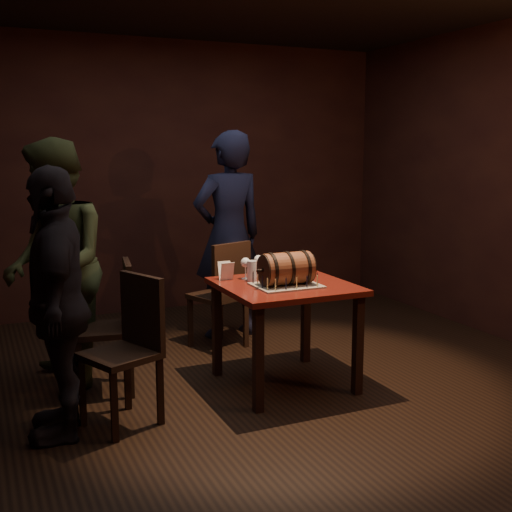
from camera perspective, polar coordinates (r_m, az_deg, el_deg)
name	(u,v)px	position (r m, az deg, el deg)	size (l,w,h in m)	color
room_shell	(259,193)	(4.44, 0.23, 5.63)	(5.04, 5.04, 2.80)	black
pub_table	(285,299)	(4.61, 2.57, -3.81)	(0.90, 0.90, 0.75)	#50120D
cake_board	(286,285)	(4.50, 2.71, -2.62)	(0.45, 0.35, 0.01)	gray
barrel_cake	(286,269)	(4.48, 2.72, -1.12)	(0.41, 0.24, 0.24)	brown
birthday_candles	(286,279)	(4.49, 2.72, -2.04)	(0.40, 0.30, 0.09)	#E9DF8B
wine_glass_left	(246,263)	(4.71, -0.94, -0.67)	(0.07, 0.07, 0.16)	silver
wine_glass_mid	(259,261)	(4.83, 0.25, -0.43)	(0.07, 0.07, 0.16)	silver
wine_glass_right	(276,260)	(4.86, 1.78, -0.35)	(0.07, 0.07, 0.16)	silver
pint_of_ale	(252,271)	(4.65, -0.37, -1.37)	(0.07, 0.07, 0.15)	silver
menu_card	(226,271)	(4.70, -2.68, -1.35)	(0.10, 0.05, 0.13)	white
chair_back	(224,289)	(5.44, -2.87, -2.98)	(0.51, 0.51, 0.93)	black
chair_left_rear	(114,319)	(4.62, -12.48, -5.52)	(0.46, 0.46, 0.93)	black
chair_left_front	(130,341)	(4.09, -11.12, -7.44)	(0.52, 0.52, 0.93)	black
person_back	(228,235)	(5.76, -2.46, 1.84)	(0.68, 0.44, 1.86)	#181A30
person_left_rear	(55,266)	(4.71, -17.41, -0.84)	(0.87, 0.67, 1.78)	#3B4221
person_left_front	(58,304)	(3.94, -17.23, -4.07)	(0.95, 0.39, 1.61)	black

